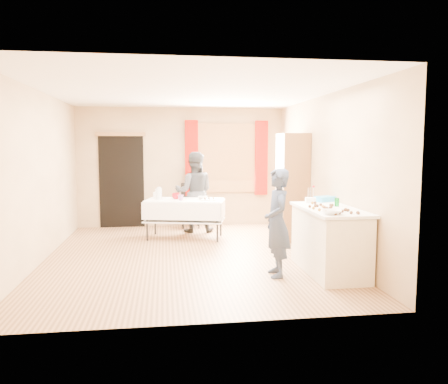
{
  "coord_description": "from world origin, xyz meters",
  "views": [
    {
      "loc": [
        -0.38,
        -6.92,
        1.76
      ],
      "look_at": [
        0.57,
        0.0,
        1.03
      ],
      "focal_mm": 35.0,
      "sensor_mm": 36.0,
      "label": 1
    }
  ],
  "objects": [
    {
      "name": "curtain_left",
      "position": [
        0.22,
        2.67,
        1.5
      ],
      "size": [
        0.28,
        0.06,
        1.65
      ],
      "primitive_type": "cube",
      "color": "#B50A00",
      "rests_on": "wall_back"
    },
    {
      "name": "door_lintel",
      "position": [
        -1.3,
        2.7,
        2.02
      ],
      "size": [
        1.05,
        0.06,
        0.08
      ],
      "primitive_type": "cube",
      "color": "olive",
      "rests_on": "wall_back"
    },
    {
      "name": "soda_can",
      "position": [
        2.04,
        -1.06,
        0.97
      ],
      "size": [
        0.07,
        0.07,
        0.12
      ],
      "primitive_type": "cylinder",
      "rotation": [
        0.0,
        0.0,
        -0.08
      ],
      "color": "#0E8423",
      "rests_on": "counter"
    },
    {
      "name": "floor",
      "position": [
        0.0,
        0.0,
        -0.01
      ],
      "size": [
        4.5,
        5.5,
        0.02
      ],
      "primitive_type": "cube",
      "color": "#9E7047",
      "rests_on": "ground"
    },
    {
      "name": "curtain_right",
      "position": [
        1.78,
        2.67,
        1.5
      ],
      "size": [
        0.28,
        0.06,
        1.65
      ],
      "primitive_type": "cube",
      "color": "#B50A00",
      "rests_on": "wall_back"
    },
    {
      "name": "foam_block",
      "position": [
        1.8,
        -0.63,
        0.95
      ],
      "size": [
        0.16,
        0.12,
        0.08
      ],
      "primitive_type": "cube",
      "rotation": [
        0.0,
        0.0,
        -0.15
      ],
      "color": "white",
      "rests_on": "counter"
    },
    {
      "name": "cup_red",
      "position": [
        -0.16,
        1.46,
        0.81
      ],
      "size": [
        0.22,
        0.22,
        0.12
      ],
      "primitive_type": "imported",
      "rotation": [
        0.0,
        0.0,
        -0.25
      ],
      "color": "#AE0510",
      "rests_on": "party_table"
    },
    {
      "name": "woman",
      "position": [
        0.22,
        1.99,
        0.82
      ],
      "size": [
        0.92,
        0.78,
        1.65
      ],
      "primitive_type": "imported",
      "rotation": [
        0.0,
        0.0,
        3.04
      ],
      "color": "black",
      "rests_on": "floor"
    },
    {
      "name": "cake_balls",
      "position": [
        1.82,
        -1.36,
        0.93
      ],
      "size": [
        0.45,
        1.08,
        0.04
      ],
      "color": "#3F2314",
      "rests_on": "counter"
    },
    {
      "name": "wall_right",
      "position": [
        2.26,
        0.0,
        1.3
      ],
      "size": [
        0.02,
        5.5,
        2.6
      ],
      "primitive_type": "cube",
      "color": "tan",
      "rests_on": "floor"
    },
    {
      "name": "counter",
      "position": [
        1.89,
        -1.19,
        0.45
      ],
      "size": [
        0.71,
        1.49,
        0.91
      ],
      "color": "beige",
      "rests_on": "floor"
    },
    {
      "name": "window_pane",
      "position": [
        1.0,
        2.71,
        1.5
      ],
      "size": [
        1.2,
        0.02,
        1.4
      ],
      "primitive_type": "cube",
      "color": "white",
      "rests_on": "wall_back"
    },
    {
      "name": "pitcher",
      "position": [
        -0.49,
        1.39,
        0.86
      ],
      "size": [
        0.14,
        0.14,
        0.22
      ],
      "primitive_type": "cylinder",
      "rotation": [
        0.0,
        0.0,
        -0.31
      ],
      "color": "silver",
      "rests_on": "party_table"
    },
    {
      "name": "small_bowl",
      "position": [
        0.34,
        1.37,
        0.78
      ],
      "size": [
        0.19,
        0.19,
        0.06
      ],
      "primitive_type": "imported",
      "rotation": [
        0.0,
        0.0,
        0.01
      ],
      "color": "white",
      "rests_on": "party_table"
    },
    {
      "name": "mixing_bowl",
      "position": [
        1.69,
        -1.75,
        0.94
      ],
      "size": [
        0.31,
        0.31,
        0.06
      ],
      "primitive_type": "imported",
      "rotation": [
        0.0,
        0.0,
        -0.15
      ],
      "color": "white",
      "rests_on": "counter"
    },
    {
      "name": "window_frame",
      "position": [
        1.0,
        2.72,
        1.5
      ],
      "size": [
        1.32,
        0.06,
        1.52
      ],
      "primitive_type": "cube",
      "color": "olive",
      "rests_on": "wall_back"
    },
    {
      "name": "ceiling",
      "position": [
        0.0,
        0.0,
        2.61
      ],
      "size": [
        4.5,
        5.5,
        0.02
      ],
      "primitive_type": "cube",
      "color": "white",
      "rests_on": "floor"
    },
    {
      "name": "cabinet",
      "position": [
        1.99,
        0.94,
        1.0
      ],
      "size": [
        0.5,
        0.6,
        2.0
      ],
      "primitive_type": "cube",
      "color": "brown",
      "rests_on": "floor"
    },
    {
      "name": "pastry_tray",
      "position": [
        0.45,
        1.15,
        0.76
      ],
      "size": [
        0.33,
        0.28,
        0.02
      ],
      "primitive_type": "cube",
      "rotation": [
        0.0,
        0.0,
        -0.33
      ],
      "color": "white",
      "rests_on": "party_table"
    },
    {
      "name": "wall_front",
      "position": [
        0.0,
        -2.76,
        1.3
      ],
      "size": [
        4.5,
        0.02,
        2.6
      ],
      "primitive_type": "cube",
      "color": "tan",
      "rests_on": "floor"
    },
    {
      "name": "girl",
      "position": [
        1.12,
        -1.26,
        0.73
      ],
      "size": [
        0.54,
        0.37,
        1.47
      ],
      "primitive_type": "imported",
      "rotation": [
        0.0,
        0.0,
        -1.58
      ],
      "color": "#242F49",
      "rests_on": "floor"
    },
    {
      "name": "blue_basket",
      "position": [
        2.08,
        -0.5,
        0.95
      ],
      "size": [
        0.35,
        0.3,
        0.08
      ],
      "primitive_type": "cube",
      "rotation": [
        0.0,
        0.0,
        0.39
      ],
      "color": "#30A5EB",
      "rests_on": "counter"
    },
    {
      "name": "wall_left",
      "position": [
        -2.26,
        0.0,
        1.3
      ],
      "size": [
        0.02,
        5.5,
        2.6
      ],
      "primitive_type": "cube",
      "color": "tan",
      "rests_on": "floor"
    },
    {
      "name": "bottle",
      "position": [
        -0.55,
        1.66,
        0.84
      ],
      "size": [
        0.14,
        0.15,
        0.18
      ],
      "primitive_type": "imported",
      "rotation": [
        0.0,
        0.0,
        -0.48
      ],
      "color": "white",
      "rests_on": "party_table"
    },
    {
      "name": "cup_rainbow",
      "position": [
        -0.08,
        1.22,
        0.8
      ],
      "size": [
        0.2,
        0.2,
        0.11
      ],
      "primitive_type": "imported",
      "rotation": [
        0.0,
        0.0,
        -0.47
      ],
      "color": "red",
      "rests_on": "party_table"
    },
    {
      "name": "party_table",
      "position": [
        -0.0,
        1.37,
        0.45
      ],
      "size": [
        1.62,
        1.08,
        0.75
      ],
      "rotation": [
        0.0,
        0.0,
        -0.23
      ],
      "color": "black",
      "rests_on": "floor"
    },
    {
      "name": "chair",
      "position": [
        0.17,
        2.51,
        0.29
      ],
      "size": [
        0.4,
        0.4,
        0.96
      ],
      "rotation": [
        0.0,
        0.0,
        -0.01
      ],
      "color": "black",
      "rests_on": "floor"
    },
    {
      "name": "wall_back",
      "position": [
        0.0,
        2.76,
        1.3
      ],
      "size": [
        4.5,
        0.02,
        2.6
      ],
      "primitive_type": "cube",
      "color": "tan",
      "rests_on": "floor"
    },
    {
      "name": "doorway",
      "position": [
        -1.3,
        2.73,
        1.0
      ],
      "size": [
        0.95,
        0.04,
        2.0
      ],
      "primitive_type": "cube",
      "color": "black",
      "rests_on": "floor"
    }
  ]
}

